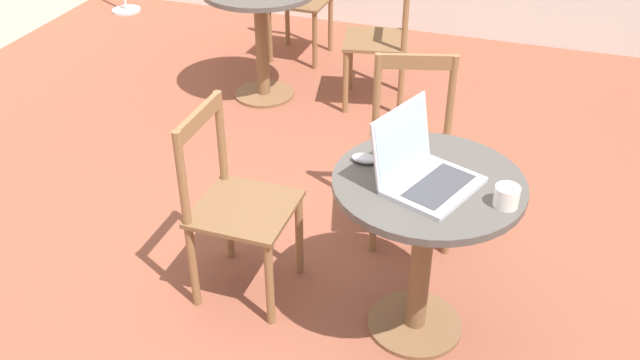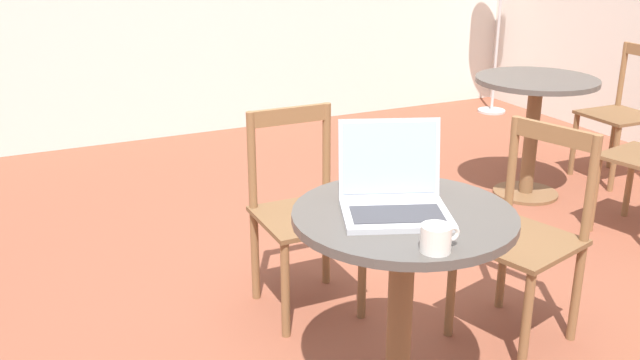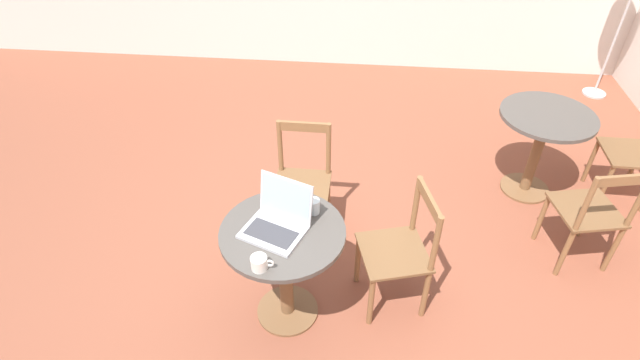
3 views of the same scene
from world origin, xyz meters
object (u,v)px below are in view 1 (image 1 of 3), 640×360
(chair_near_back, at_px, (235,207))
(mouse, at_px, (364,158))
(cafe_table_mid, at_px, (261,17))
(drinking_glass, at_px, (395,141))
(mug, at_px, (507,196))
(cafe_table_near, at_px, (425,221))
(laptop, at_px, (423,171))
(chair_near_right, at_px, (412,150))
(chair_mid_front, at_px, (383,40))

(chair_near_back, distance_m, mouse, 0.62)
(cafe_table_mid, height_order, drinking_glass, drinking_glass)
(drinking_glass, bearing_deg, mug, -117.09)
(cafe_table_near, distance_m, cafe_table_mid, 2.29)
(laptop, bearing_deg, chair_near_right, 13.51)
(chair_near_right, xyz_separation_m, mug, (-0.76, -0.47, 0.34))
(mouse, bearing_deg, cafe_table_mid, 33.52)
(cafe_table_near, xyz_separation_m, laptop, (-0.03, 0.02, 0.24))
(chair_near_right, bearing_deg, mug, -148.14)
(chair_mid_front, xyz_separation_m, laptop, (-1.98, -0.64, 0.36))
(cafe_table_near, distance_m, mouse, 0.33)
(mug, bearing_deg, chair_near_back, 85.87)
(mouse, xyz_separation_m, drinking_glass, (0.11, -0.09, 0.03))
(chair_near_back, distance_m, mug, 1.13)
(chair_near_back, relative_size, drinking_glass, 9.43)
(laptop, relative_size, mug, 3.43)
(drinking_glass, bearing_deg, chair_mid_front, 15.20)
(laptop, distance_m, mouse, 0.25)
(cafe_table_near, xyz_separation_m, drinking_glass, (0.16, 0.17, 0.23))
(mouse, distance_m, drinking_glass, 0.15)
(chair_near_right, bearing_deg, chair_mid_front, 20.14)
(mouse, bearing_deg, chair_near_right, -5.85)
(cafe_table_mid, relative_size, mouse, 7.32)
(cafe_table_near, bearing_deg, laptop, 145.72)
(drinking_glass, bearing_deg, chair_near_right, 2.51)
(cafe_table_mid, bearing_deg, laptop, -142.57)
(chair_mid_front, height_order, laptop, laptop)
(cafe_table_mid, xyz_separation_m, chair_near_back, (-1.79, -0.62, -0.12))
(cafe_table_mid, distance_m, chair_near_back, 1.90)
(laptop, bearing_deg, drinking_glass, 38.59)
(cafe_table_mid, bearing_deg, chair_near_back, -160.78)
(mouse, relative_size, mug, 0.82)
(chair_near_right, distance_m, mouse, 0.72)
(cafe_table_mid, relative_size, chair_near_back, 0.85)
(chair_near_back, relative_size, laptop, 2.06)
(cafe_table_mid, relative_size, chair_mid_front, 0.85)
(cafe_table_mid, height_order, chair_near_back, chair_near_back)
(cafe_table_mid, xyz_separation_m, chair_mid_front, (0.16, -0.76, -0.12))
(cafe_table_near, height_order, chair_near_back, chair_near_back)
(mug, height_order, drinking_glass, drinking_glass)
(chair_near_right, bearing_deg, cafe_table_near, -164.38)
(chair_mid_front, bearing_deg, mouse, -168.18)
(laptop, xyz_separation_m, mug, (-0.04, -0.30, -0.02))
(chair_mid_front, distance_m, drinking_glass, 1.90)
(chair_near_back, xyz_separation_m, chair_mid_front, (1.95, -0.14, 0.00))
(cafe_table_near, xyz_separation_m, chair_mid_front, (1.96, 0.66, -0.12))
(chair_near_back, bearing_deg, mouse, -85.74)
(cafe_table_near, bearing_deg, mouse, 80.01)
(cafe_table_mid, relative_size, laptop, 1.76)
(laptop, bearing_deg, mouse, 72.58)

